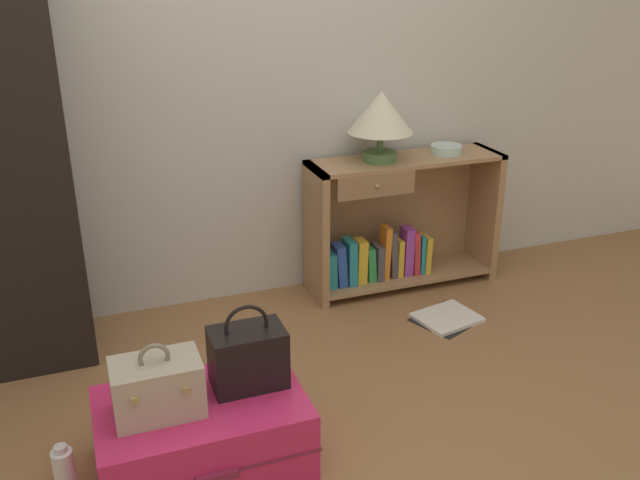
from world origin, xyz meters
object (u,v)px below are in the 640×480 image
Objects in this scene: train_case at (157,387)px; bookshelf at (395,226)px; handbag at (248,356)px; bowl at (446,149)px; bottle at (64,467)px; suitcase_large at (203,433)px; table_lamp at (381,115)px; open_book_on_floor at (447,318)px.

bookshelf is at bearing 37.85° from train_case.
bowl is at bearing 37.13° from handbag.
bottle is (-2.05, -1.04, -0.67)m from bowl.
suitcase_large is at bearing 4.28° from train_case.
table_lamp is (-0.12, -0.02, 0.63)m from bookshelf.
bottle is (-1.77, -1.05, -0.26)m from bookshelf.
bowl reaches higher than handbag.
suitcase_large is at bearing -145.16° from bowl.
table_lamp is at bearing 42.75° from suitcase_large.
table_lamp is 1.11× the size of handbag.
bookshelf is 0.49m from bowl.
bowl is 1.78m from handbag.
suitcase_large is at bearing -137.25° from table_lamp.
bookshelf is 0.59m from open_book_on_floor.
bowl is at bearing 26.94° from bottle.
bowl is 0.90m from open_book_on_floor.
table_lamp is 1.82m from train_case.
bowl is at bearing 0.75° from table_lamp.
table_lamp is 0.45m from bowl.
bowl is at bearing 66.30° from open_book_on_floor.
bottle is at bearing -147.95° from table_lamp.
table_lamp is at bearing 46.49° from handbag.
bookshelf reaches higher than bottle.
bookshelf is 6.24× the size of bowl.
table_lamp reaches higher than bookshelf.
suitcase_large is (-1.30, -1.11, -0.21)m from bookshelf.
train_case is 1.78× the size of bottle.
bowl is at bearing 32.82° from train_case.
bowl is (0.39, 0.01, -0.22)m from table_lamp.
suitcase_large is 1.51m from open_book_on_floor.
bookshelf reaches higher than suitcase_large.
table_lamp is at bearing 112.34° from open_book_on_floor.
train_case is 0.34m from handbag.
suitcase_large is at bearing -6.39° from bottle.
bowl is 0.57× the size of train_case.
handbag is 1.93× the size of bottle.
handbag is at bearing -153.76° from open_book_on_floor.
bowl is 1.01× the size of bottle.
bottle is at bearing 179.43° from handbag.
suitcase_large is 4.40× the size of bottle.
open_book_on_floor is at bearing 22.94° from train_case.
open_book_on_floor is (-0.20, -0.47, -0.74)m from bowl.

